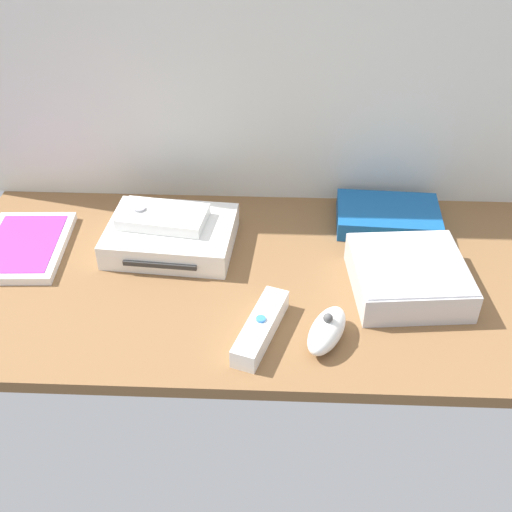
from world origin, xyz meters
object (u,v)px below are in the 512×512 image
Objects in this scene: mini_computer at (408,276)px; game_case at (24,246)px; remote_classic_pad at (163,217)px; network_router at (388,217)px; game_console at (171,236)px; remote_nunchuk at (327,330)px; remote_wand at (261,328)px.

game_case is at bearing 173.12° from mini_computer.
network_router is at bearing 18.64° from remote_classic_pad.
game_console is 1.20× the size of mini_computer.
remote_classic_pad is at bearing 4.48° from game_case.
remote_classic_pad is (-38.95, -7.22, 3.71)cm from network_router.
remote_nunchuk is at bearing -36.13° from game_console.
network_router is at bearing 71.73° from remote_wand.
network_router is 32.33cm from remote_nunchuk.
mini_computer is 0.99× the size of network_router.
mini_computer reaches higher than game_console.
game_console is 1.44× the size of remote_classic_pad.
network_router is (37.68, 8.10, -0.50)cm from game_console.
remote_classic_pad is (-1.27, 0.87, 3.21)cm from game_console.
mini_computer reaches higher than remote_wand.
game_console is 33.45cm from remote_nunchuk.
game_case is (-24.89, -2.12, -1.44)cm from game_console.
remote_nunchuk is (9.39, -0.71, 0.53)cm from remote_wand.
remote_wand is at bearing -161.09° from remote_nunchuk.
game_console is 38.54cm from network_router.
mini_computer is (38.55, -9.77, 0.44)cm from game_console.
network_router is at bearing 16.67° from game_console.
network_router is 1.22× the size of remote_wand.
mini_computer is 25.27cm from remote_wand.
remote_wand is at bearing -43.71° from remote_classic_pad.
remote_nunchuk is 35.15cm from remote_classic_pad.
remote_classic_pad reaches higher than mini_computer.
remote_wand is at bearing -48.29° from game_console.
network_router is at bearing 6.53° from game_case.
remote_nunchuk is (-13.17, -12.03, -0.60)cm from mini_computer.
mini_computer is 1.20× the size of remote_classic_pad.
network_router reaches higher than game_case.
remote_nunchuk reaches higher than game_console.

